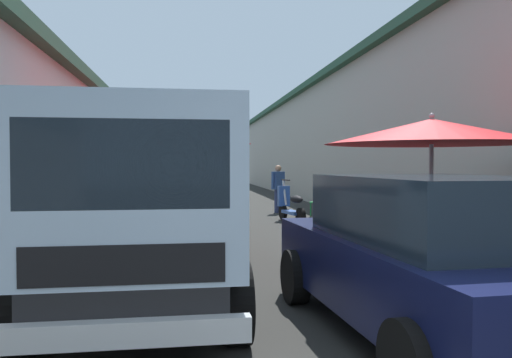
{
  "coord_description": "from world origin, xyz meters",
  "views": [
    {
      "loc": [
        -1.12,
        1.28,
        1.56
      ],
      "look_at": [
        12.33,
        -0.48,
        1.17
      ],
      "focal_mm": 36.81,
      "sensor_mm": 36.0,
      "label": 1
    }
  ],
  "objects": [
    {
      "name": "vendor_by_crates",
      "position": [
        15.37,
        -1.59,
        0.87
      ],
      "size": [
        0.44,
        0.49,
        1.52
      ],
      "color": "navy",
      "rests_on": "ground"
    },
    {
      "name": "hatchback_car",
      "position": [
        3.29,
        -0.86,
        0.74
      ],
      "size": [
        4.02,
        2.14,
        1.45
      ],
      "color": "#0F1438",
      "rests_on": "ground"
    },
    {
      "name": "fruit_stall_far_left",
      "position": [
        11.17,
        1.96,
        1.76
      ],
      "size": [
        2.83,
        2.83,
        2.23
      ],
      "color": "#9E9EA3",
      "rests_on": "ground"
    },
    {
      "name": "building_right_concrete",
      "position": [
        15.75,
        -7.13,
        2.44
      ],
      "size": [
        49.8,
        7.5,
        4.87
      ],
      "color": "#A39E93",
      "rests_on": "ground"
    },
    {
      "name": "plastic_stool",
      "position": [
        14.05,
        -2.46,
        0.33
      ],
      "size": [
        0.3,
        0.3,
        0.43
      ],
      "color": "#1E8C3F",
      "rests_on": "ground"
    },
    {
      "name": "delivery_truck",
      "position": [
        4.01,
        1.75,
        1.04
      ],
      "size": [
        4.96,
        2.07,
        2.08
      ],
      "color": "black",
      "rests_on": "ground"
    },
    {
      "name": "fruit_stall_near_left",
      "position": [
        5.43,
        -1.92,
        1.79
      ],
      "size": [
        2.82,
        2.82,
        2.23
      ],
      "color": "#9E9EA3",
      "rests_on": "ground"
    },
    {
      "name": "fruit_stall_far_right",
      "position": [
        7.53,
        1.55,
        1.96
      ],
      "size": [
        2.63,
        2.63,
        2.42
      ],
      "color": "#9E9EA3",
      "rests_on": "ground"
    },
    {
      "name": "ground",
      "position": [
        13.5,
        0.0,
        0.0
      ],
      "size": [
        90.0,
        90.0,
        0.0
      ],
      "primitive_type": "plane",
      "color": "#282826"
    },
    {
      "name": "parked_scooter",
      "position": [
        12.59,
        -1.46,
        0.45
      ],
      "size": [
        1.68,
        0.53,
        1.14
      ],
      "color": "black",
      "rests_on": "ground"
    }
  ]
}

